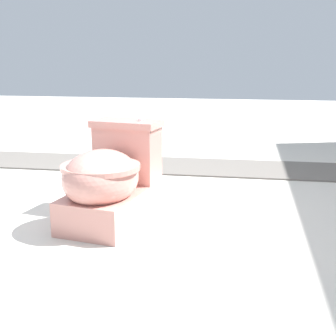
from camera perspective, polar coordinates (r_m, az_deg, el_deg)
ground_plane at (r=2.47m, az=-10.02°, el=-6.77°), size 14.00×14.00×0.00m
gravel_strip at (r=3.62m, az=4.49°, el=0.12°), size 0.56×8.00×0.01m
toilet at (r=2.42m, az=-7.06°, el=-1.57°), size 0.69×0.48×0.52m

